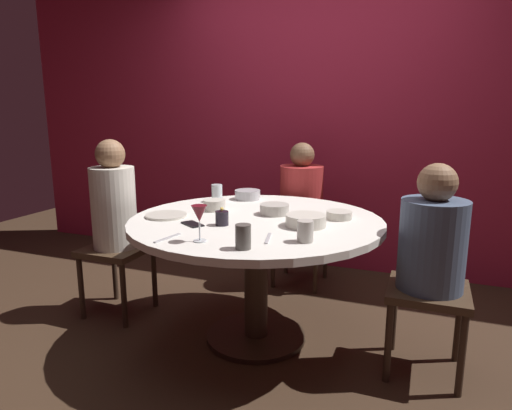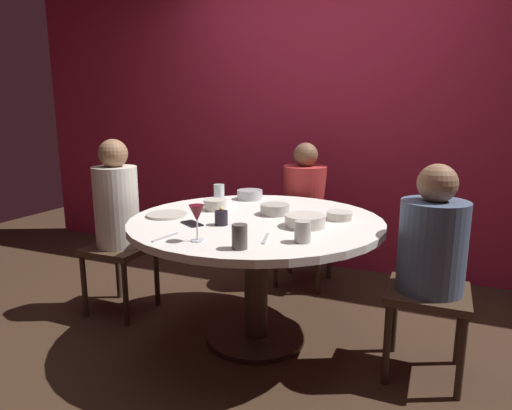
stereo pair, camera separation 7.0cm
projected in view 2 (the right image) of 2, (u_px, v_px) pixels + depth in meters
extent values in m
plane|color=#382619|center=(256.00, 338.00, 2.75)|extent=(8.00, 8.00, 0.00)
cube|color=maroon|center=(324.00, 118.00, 3.83)|extent=(6.00, 0.10, 2.60)
cylinder|color=silver|center=(256.00, 222.00, 2.59)|extent=(1.46, 1.46, 0.04)
cylinder|color=#332319|center=(256.00, 283.00, 2.67)|extent=(0.14, 0.14, 0.71)
cylinder|color=#2D2116|center=(256.00, 336.00, 2.74)|extent=(0.60, 0.60, 0.03)
cube|color=#3F2D1E|center=(119.00, 248.00, 3.03)|extent=(0.40, 0.40, 0.04)
cylinder|color=beige|center=(117.00, 207.00, 2.97)|extent=(0.29, 0.29, 0.53)
sphere|color=#8C6647|center=(113.00, 154.00, 2.90)|extent=(0.19, 0.19, 0.19)
cylinder|color=#332319|center=(84.00, 286.00, 2.99)|extent=(0.04, 0.04, 0.43)
cylinder|color=#332319|center=(126.00, 294.00, 2.86)|extent=(0.04, 0.04, 0.43)
cylinder|color=#332319|center=(118.00, 270.00, 3.30)|extent=(0.04, 0.04, 0.43)
cylinder|color=#332319|center=(157.00, 276.00, 3.17)|extent=(0.04, 0.04, 0.43)
cube|color=#3F2D1E|center=(304.00, 229.00, 3.53)|extent=(0.40, 0.40, 0.04)
cylinder|color=#B22D2D|center=(305.00, 197.00, 3.48)|extent=(0.33, 0.33, 0.48)
sphere|color=brown|center=(306.00, 155.00, 3.41)|extent=(0.19, 0.19, 0.19)
cylinder|color=#332319|center=(290.00, 249.00, 3.80)|extent=(0.04, 0.04, 0.43)
cylinder|color=#332319|center=(276.00, 261.00, 3.49)|extent=(0.04, 0.04, 0.43)
cylinder|color=#332319|center=(329.00, 254.00, 3.67)|extent=(0.04, 0.04, 0.43)
cylinder|color=#332319|center=(318.00, 267.00, 3.36)|extent=(0.04, 0.04, 0.43)
cube|color=#3F2D1E|center=(428.00, 293.00, 2.29)|extent=(0.40, 0.40, 0.04)
cylinder|color=#475670|center=(432.00, 246.00, 2.24)|extent=(0.33, 0.33, 0.46)
sphere|color=#8C6647|center=(437.00, 183.00, 2.17)|extent=(0.19, 0.19, 0.19)
cylinder|color=#332319|center=(459.00, 327.00, 2.43)|extent=(0.04, 0.04, 0.43)
cylinder|color=#332319|center=(394.00, 316.00, 2.56)|extent=(0.04, 0.04, 0.43)
cylinder|color=#332319|center=(461.00, 359.00, 2.12)|extent=(0.04, 0.04, 0.43)
cylinder|color=#332319|center=(387.00, 344.00, 2.25)|extent=(0.04, 0.04, 0.43)
cylinder|color=black|center=(221.00, 218.00, 2.44)|extent=(0.07, 0.07, 0.08)
sphere|color=#F9D159|center=(221.00, 209.00, 2.43)|extent=(0.02, 0.02, 0.02)
cylinder|color=silver|center=(198.00, 240.00, 2.15)|extent=(0.06, 0.06, 0.01)
cylinder|color=silver|center=(197.00, 231.00, 2.14)|extent=(0.01, 0.01, 0.09)
cone|color=maroon|center=(197.00, 213.00, 2.12)|extent=(0.08, 0.08, 0.08)
cylinder|color=beige|center=(167.00, 215.00, 2.65)|extent=(0.24, 0.24, 0.01)
cube|color=black|center=(192.00, 224.00, 2.46)|extent=(0.16, 0.13, 0.01)
cylinder|color=#B7B7BC|center=(250.00, 195.00, 3.14)|extent=(0.18, 0.18, 0.06)
cylinder|color=#B2ADA3|center=(275.00, 209.00, 2.69)|extent=(0.17, 0.17, 0.06)
cylinder|color=beige|center=(215.00, 205.00, 2.80)|extent=(0.14, 0.14, 0.07)
cylinder|color=beige|center=(339.00, 216.00, 2.56)|extent=(0.15, 0.15, 0.05)
cylinder|color=beige|center=(305.00, 221.00, 2.41)|extent=(0.22, 0.22, 0.06)
cylinder|color=#4C4742|center=(240.00, 237.00, 2.02)|extent=(0.07, 0.07, 0.11)
cylinder|color=#B2ADA3|center=(303.00, 232.00, 2.12)|extent=(0.08, 0.08, 0.10)
cylinder|color=silver|center=(219.00, 193.00, 3.05)|extent=(0.07, 0.07, 0.12)
cube|color=#B7B7BC|center=(266.00, 238.00, 2.18)|extent=(0.06, 0.18, 0.01)
cube|color=#B7B7BC|center=(166.00, 237.00, 2.20)|extent=(0.05, 0.18, 0.01)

